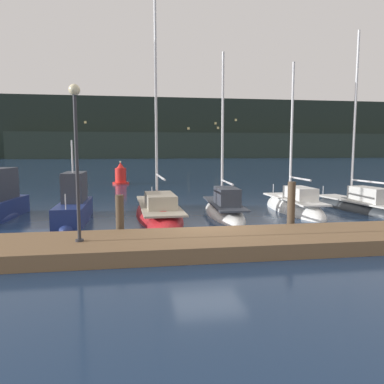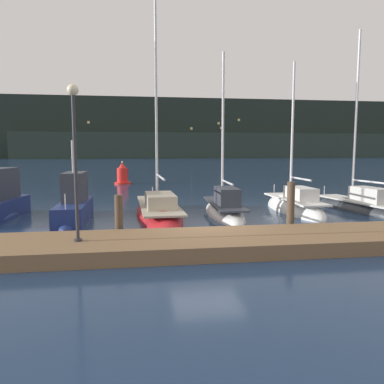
% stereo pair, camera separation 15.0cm
% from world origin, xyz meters
% --- Properties ---
extents(ground_plane, '(400.00, 400.00, 0.00)m').
position_xyz_m(ground_plane, '(0.00, 0.00, 0.00)').
color(ground_plane, '#192D4C').
extents(dock, '(37.53, 2.80, 0.45)m').
position_xyz_m(dock, '(0.00, -1.74, 0.23)').
color(dock, brown).
rests_on(dock, ground).
extents(mooring_pile_2, '(0.28, 0.28, 1.58)m').
position_xyz_m(mooring_pile_2, '(-3.08, -0.09, 0.79)').
color(mooring_pile_2, '#4C3D2D').
rests_on(mooring_pile_2, ground).
extents(mooring_pile_3, '(0.28, 0.28, 1.95)m').
position_xyz_m(mooring_pile_3, '(3.08, -0.09, 0.97)').
color(mooring_pile_3, '#4C3D2D').
rests_on(mooring_pile_3, ground).
extents(motorboat_berth_4, '(1.29, 4.55, 4.02)m').
position_xyz_m(motorboat_berth_4, '(-5.19, 3.90, 0.40)').
color(motorboat_berth_4, navy).
rests_on(motorboat_berth_4, ground).
extents(sailboat_berth_5, '(2.29, 7.68, 12.25)m').
position_xyz_m(sailboat_berth_5, '(-1.47, 4.38, 0.12)').
color(sailboat_berth_5, red).
rests_on(sailboat_berth_5, ground).
extents(sailboat_berth_6, '(1.78, 5.94, 8.22)m').
position_xyz_m(sailboat_berth_6, '(1.64, 4.30, 0.17)').
color(sailboat_berth_6, white).
rests_on(sailboat_berth_6, ground).
extents(sailboat_berth_7, '(1.70, 5.87, 8.25)m').
position_xyz_m(sailboat_berth_7, '(5.34, 4.68, 0.11)').
color(sailboat_berth_7, white).
rests_on(sailboat_berth_7, ground).
extents(sailboat_berth_8, '(2.45, 6.30, 9.62)m').
position_xyz_m(sailboat_berth_8, '(8.79, 4.56, 0.16)').
color(sailboat_berth_8, '#2D3338').
rests_on(sailboat_berth_8, ground).
extents(channel_buoy, '(1.48, 1.48, 2.05)m').
position_xyz_m(channel_buoy, '(-3.73, 21.29, 0.77)').
color(channel_buoy, red).
rests_on(channel_buoy, ground).
extents(dock_lamppost, '(0.32, 0.32, 4.47)m').
position_xyz_m(dock_lamppost, '(-4.18, -1.81, 3.40)').
color(dock_lamppost, '#2D2D33').
rests_on(dock_lamppost, dock).
extents(hillside_backdrop, '(240.00, 23.00, 21.01)m').
position_xyz_m(hillside_backdrop, '(3.96, 125.72, 9.68)').
color(hillside_backdrop, '#1E2823').
rests_on(hillside_backdrop, ground).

